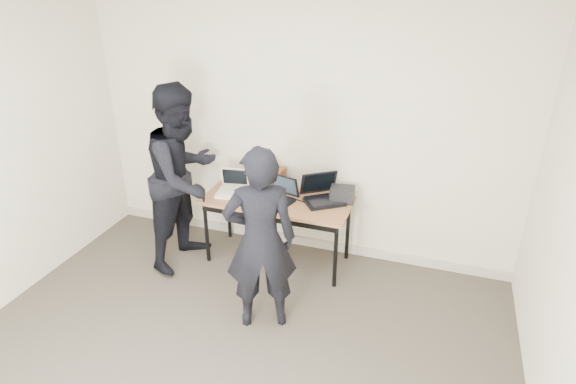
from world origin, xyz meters
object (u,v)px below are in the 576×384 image
at_px(laptop_beige, 233,189).
at_px(laptop_right, 322,195).
at_px(equipment_box, 342,194).
at_px(person_typist, 260,241).
at_px(desk, 277,205).
at_px(person_observer, 184,177).
at_px(leather_satchel, 268,177).
at_px(laptop_center, 280,195).

xyz_separation_m(laptop_beige, laptop_right, (0.92, 0.13, 0.01)).
height_order(equipment_box, person_typist, person_typist).
xyz_separation_m(desk, person_observer, (-0.89, -0.25, 0.29)).
xyz_separation_m(desk, laptop_right, (0.44, 0.13, 0.12)).
bearing_deg(desk, person_typist, -77.40).
bearing_deg(leather_satchel, laptop_right, -8.40).
xyz_separation_m(laptop_right, person_typist, (-0.23, -1.08, 0.04)).
bearing_deg(equipment_box, laptop_right, -161.83).
distance_m(desk, person_observer, 0.97).
bearing_deg(laptop_beige, person_observer, -158.66).
relative_size(desk, equipment_box, 6.28).
relative_size(laptop_beige, person_observer, 0.18).
bearing_deg(person_observer, equipment_box, -63.95).
bearing_deg(person_observer, laptop_right, -64.26).
relative_size(desk, leather_satchel, 4.16).
bearing_deg(laptop_center, laptop_beige, -163.28).
xyz_separation_m(laptop_beige, laptop_center, (0.51, 0.01, 0.01)).
relative_size(laptop_center, person_typist, 0.23).
xyz_separation_m(laptop_center, person_typist, (0.17, -0.96, 0.05)).
bearing_deg(laptop_beige, person_typist, -63.31).
height_order(laptop_center, equipment_box, laptop_center).
bearing_deg(leather_satchel, laptop_beige, -142.07).
bearing_deg(person_typist, laptop_right, -126.25).
height_order(desk, leather_satchel, leather_satchel).
bearing_deg(person_typist, leather_satchel, -96.07).
xyz_separation_m(desk, equipment_box, (0.63, 0.19, 0.13)).
bearing_deg(desk, leather_satchel, 128.85).
xyz_separation_m(laptop_center, leather_satchel, (-0.21, 0.23, 0.07)).
distance_m(equipment_box, person_observer, 1.59).
bearing_deg(desk, equipment_box, 17.50).
bearing_deg(laptop_center, person_typist, -63.71).
bearing_deg(laptop_center, laptop_right, 33.34).
xyz_separation_m(laptop_right, equipment_box, (0.19, 0.06, 0.01)).
height_order(leather_satchel, equipment_box, leather_satchel).
relative_size(equipment_box, person_typist, 0.15).
xyz_separation_m(desk, laptop_beige, (-0.48, -0.00, 0.11)).
height_order(desk, laptop_center, laptop_center).
bearing_deg(person_observer, desk, -64.60).
relative_size(laptop_right, equipment_box, 2.14).
relative_size(laptop_beige, leather_satchel, 0.95).
bearing_deg(laptop_beige, laptop_right, -0.95).
bearing_deg(equipment_box, person_observer, -163.99).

